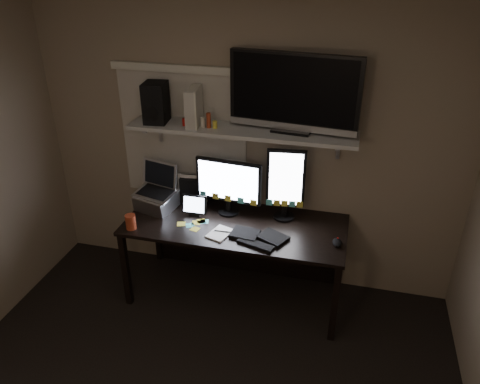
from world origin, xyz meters
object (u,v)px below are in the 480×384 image
(game_console, at_px, (195,107))
(keyboard, at_px, (259,236))
(speaker, at_px, (156,103))
(tablet, at_px, (195,205))
(monitor_portrait, at_px, (286,184))
(mouse, at_px, (337,242))
(monitor_landscape, at_px, (229,187))
(laptop, at_px, (155,189))
(tv, at_px, (294,93))
(desk, at_px, (239,234))
(cup, at_px, (131,222))

(game_console, bearing_deg, keyboard, -36.41)
(keyboard, xyz_separation_m, speaker, (-0.92, 0.34, 0.90))
(tablet, bearing_deg, monitor_portrait, 9.17)
(mouse, bearing_deg, speaker, 161.60)
(game_console, bearing_deg, monitor_landscape, -12.65)
(tablet, bearing_deg, laptop, 176.50)
(tv, height_order, game_console, tv)
(monitor_portrait, distance_m, laptop, 1.10)
(tablet, bearing_deg, tv, 12.01)
(desk, height_order, monitor_portrait, monitor_portrait)
(tablet, xyz_separation_m, laptop, (-0.35, 0.01, 0.10))
(cup, height_order, tv, tv)
(desk, height_order, tablet, tablet)
(cup, xyz_separation_m, game_console, (0.42, 0.46, 0.84))
(desk, bearing_deg, keyboard, -50.56)
(desk, bearing_deg, laptop, -175.55)
(monitor_portrait, bearing_deg, cup, -163.86)
(monitor_portrait, relative_size, keyboard, 1.39)
(keyboard, height_order, tv, tv)
(game_console, relative_size, speaker, 0.93)
(keyboard, relative_size, tablet, 2.11)
(desk, distance_m, game_console, 1.14)
(laptop, bearing_deg, tablet, 12.05)
(tablet, height_order, tv, tv)
(monitor_landscape, height_order, mouse, monitor_landscape)
(desk, relative_size, tablet, 8.52)
(speaker, bearing_deg, game_console, -6.25)
(monitor_landscape, relative_size, tablet, 2.66)
(mouse, distance_m, tablet, 1.20)
(desk, height_order, tv, tv)
(desk, relative_size, tv, 1.83)
(mouse, relative_size, cup, 0.90)
(mouse, height_order, speaker, speaker)
(mouse, bearing_deg, tv, 134.44)
(mouse, distance_m, speaker, 1.79)
(monitor_portrait, bearing_deg, tablet, -175.24)
(desk, relative_size, monitor_landscape, 3.20)
(monitor_portrait, distance_m, game_console, 0.95)
(keyboard, bearing_deg, tv, 84.28)
(monitor_landscape, bearing_deg, game_console, 179.59)
(tablet, xyz_separation_m, tv, (0.76, 0.18, 0.95))
(keyboard, xyz_separation_m, mouse, (0.60, 0.05, 0.01))
(speaker, bearing_deg, tablet, -28.20)
(monitor_landscape, height_order, cup, monitor_landscape)
(desk, xyz_separation_m, keyboard, (0.23, -0.28, 0.19))
(monitor_portrait, xyz_separation_m, game_console, (-0.74, -0.00, 0.59))
(desk, distance_m, laptop, 0.81)
(game_console, bearing_deg, speaker, 173.48)
(monitor_landscape, bearing_deg, keyboard, -38.33)
(monitor_landscape, bearing_deg, speaker, -177.09)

